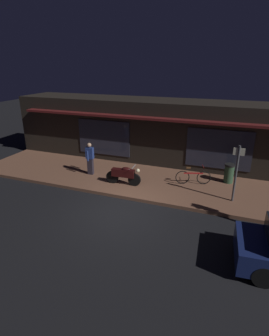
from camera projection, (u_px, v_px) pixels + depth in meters
ground_plane at (121, 211)px, 10.97m from camera, size 60.00×60.00×0.00m
sidewalk_slab at (145, 181)px, 13.56m from camera, size 18.00×4.00×0.15m
storefront_building at (164, 132)px, 15.89m from camera, size 18.00×3.30×3.60m
motorcycle at (124, 175)px, 12.87m from camera, size 1.70×0.55×0.97m
bicycle_parked at (193, 177)px, 12.96m from camera, size 1.59×0.61×0.91m
person_photographer at (90, 158)px, 13.94m from camera, size 0.40×0.62×1.67m
sign_post at (236, 170)px, 11.01m from camera, size 0.44×0.09×2.40m
trash_bin at (229, 173)px, 13.10m from camera, size 0.48×0.48×0.93m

